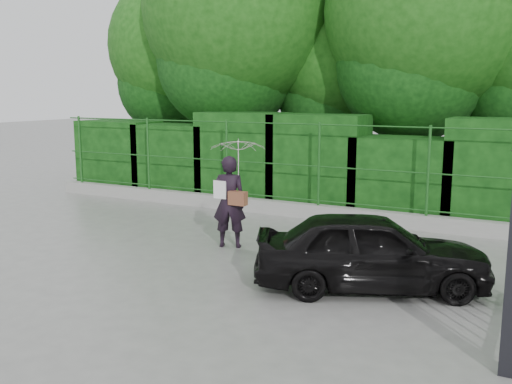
% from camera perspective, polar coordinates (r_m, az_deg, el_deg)
% --- Properties ---
extents(ground, '(80.00, 80.00, 0.00)m').
position_cam_1_polar(ground, '(8.88, -7.01, -8.03)').
color(ground, gray).
extents(kerb, '(14.00, 0.25, 0.30)m').
position_cam_1_polar(kerb, '(12.68, 4.55, -1.82)').
color(kerb, '#9E9E99').
rests_on(kerb, ground).
extents(fence, '(14.13, 0.06, 1.80)m').
position_cam_1_polar(fence, '(12.43, 5.55, 2.83)').
color(fence, '#1C541B').
rests_on(fence, kerb).
extents(hedge, '(14.20, 1.20, 2.24)m').
position_cam_1_polar(hedge, '(13.43, 6.48, 2.61)').
color(hedge, black).
rests_on(hedge, ground).
extents(trees, '(17.10, 6.15, 8.08)m').
position_cam_1_polar(trees, '(15.25, 13.91, 16.79)').
color(trees, black).
rests_on(trees, ground).
extents(woman, '(0.98, 0.99, 1.94)m').
position_cam_1_polar(woman, '(9.99, -2.10, 1.61)').
color(woman, black).
rests_on(woman, ground).
extents(car, '(3.49, 2.49, 1.10)m').
position_cam_1_polar(car, '(8.14, 11.42, -5.77)').
color(car, black).
rests_on(car, ground).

